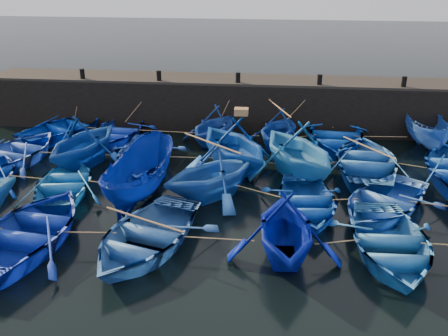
# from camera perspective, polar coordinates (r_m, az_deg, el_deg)

# --- Properties ---
(ground) EXTENTS (120.00, 120.00, 0.00)m
(ground) POSITION_cam_1_polar(r_m,az_deg,el_deg) (17.15, -1.17, -6.33)
(ground) COLOR black
(ground) RESTS_ON ground
(quay_wall) EXTENTS (26.00, 2.50, 2.50)m
(quay_wall) POSITION_cam_1_polar(r_m,az_deg,el_deg) (26.39, 1.73, 7.30)
(quay_wall) COLOR black
(quay_wall) RESTS_ON ground
(quay_top) EXTENTS (26.00, 2.50, 0.12)m
(quay_top) POSITION_cam_1_polar(r_m,az_deg,el_deg) (26.06, 1.77, 10.07)
(quay_top) COLOR black
(quay_top) RESTS_ON quay_wall
(bollard_0) EXTENTS (0.24, 0.24, 0.50)m
(bollard_0) POSITION_cam_1_polar(r_m,az_deg,el_deg) (26.95, -15.89, 10.33)
(bollard_0) COLOR black
(bollard_0) RESTS_ON quay_top
(bollard_1) EXTENTS (0.24, 0.24, 0.50)m
(bollard_1) POSITION_cam_1_polar(r_m,az_deg,el_deg) (25.74, -7.45, 10.43)
(bollard_1) COLOR black
(bollard_1) RESTS_ON quay_top
(bollard_2) EXTENTS (0.24, 0.24, 0.50)m
(bollard_2) POSITION_cam_1_polar(r_m,az_deg,el_deg) (25.12, 1.61, 10.30)
(bollard_2) COLOR black
(bollard_2) RESTS_ON quay_top
(bollard_3) EXTENTS (0.24, 0.24, 0.50)m
(bollard_3) POSITION_cam_1_polar(r_m,az_deg,el_deg) (25.12, 10.88, 9.90)
(bollard_3) COLOR black
(bollard_3) RESTS_ON quay_top
(bollard_4) EXTENTS (0.24, 0.24, 0.50)m
(bollard_4) POSITION_cam_1_polar(r_m,az_deg,el_deg) (25.76, 19.89, 9.27)
(bollard_4) COLOR black
(bollard_4) RESTS_ON quay_top
(boat_0) EXTENTS (5.51, 5.97, 1.01)m
(boat_0) POSITION_cam_1_polar(r_m,az_deg,el_deg) (26.29, -17.67, 4.44)
(boat_0) COLOR #002AA4
(boat_0) RESTS_ON ground
(boat_1) EXTENTS (3.37, 4.61, 0.94)m
(boat_1) POSITION_cam_1_polar(r_m,az_deg,el_deg) (25.22, -11.99, 4.18)
(boat_1) COLOR #102DAC
(boat_1) RESTS_ON ground
(boat_2) EXTENTS (4.27, 4.56, 1.92)m
(boat_2) POSITION_cam_1_polar(r_m,az_deg,el_deg) (23.91, -1.14, 4.89)
(boat_2) COLOR #163C93
(boat_2) RESTS_ON ground
(boat_3) EXTENTS (4.09, 4.42, 1.92)m
(boat_3) POSITION_cam_1_polar(r_m,az_deg,el_deg) (23.63, 6.26, 4.53)
(boat_3) COLOR #0E3795
(boat_3) RESTS_ON ground
(boat_4) EXTENTS (4.30, 5.73, 1.13)m
(boat_4) POSITION_cam_1_polar(r_m,az_deg,el_deg) (24.35, 12.60, 3.68)
(boat_4) COLOR #043296
(boat_4) RESTS_ON ground
(boat_5) EXTENTS (1.86, 4.60, 1.76)m
(boat_5) POSITION_cam_1_polar(r_m,az_deg,el_deg) (25.25, 22.28, 3.93)
(boat_5) COLOR #1F4A94
(boat_5) RESTS_ON ground
(boat_6) EXTENTS (4.63, 5.67, 1.03)m
(boat_6) POSITION_cam_1_polar(r_m,az_deg,el_deg) (23.67, -22.70, 1.71)
(boat_6) COLOR #2245AA
(boat_6) RESTS_ON ground
(boat_7) EXTENTS (4.82, 5.24, 2.31)m
(boat_7) POSITION_cam_1_polar(r_m,az_deg,el_deg) (22.13, -15.76, 3.01)
(boat_7) COLOR navy
(boat_7) RESTS_ON ground
(boat_8) EXTENTS (4.18, 5.41, 1.04)m
(boat_8) POSITION_cam_1_polar(r_m,az_deg,el_deg) (21.60, -9.17, 1.31)
(boat_8) COLOR blue
(boat_8) RESTS_ON ground
(boat_9) EXTENTS (6.02, 6.19, 2.48)m
(boat_9) POSITION_cam_1_polar(r_m,az_deg,el_deg) (20.75, 1.11, 2.83)
(boat_9) COLOR #073C95
(boat_9) RESTS_ON ground
(boat_10) EXTENTS (5.91, 6.18, 2.52)m
(boat_10) POSITION_cam_1_polar(r_m,az_deg,el_deg) (20.37, 8.51, 2.23)
(boat_10) COLOR #1D68B5
(boat_10) RESTS_ON ground
(boat_11) EXTENTS (4.27, 5.69, 1.12)m
(boat_11) POSITION_cam_1_polar(r_m,az_deg,el_deg) (21.61, 15.99, 0.82)
(boat_11) COLOR #1B5097
(boat_11) RESTS_ON ground
(boat_14) EXTENTS (3.79, 4.79, 0.90)m
(boat_14) POSITION_cam_1_polar(r_m,az_deg,el_deg) (20.02, -17.64, -1.55)
(boat_14) COLOR blue
(boat_14) RESTS_ON ground
(boat_15) EXTENTS (2.36, 5.17, 1.94)m
(boat_15) POSITION_cam_1_polar(r_m,az_deg,el_deg) (18.63, -9.70, -0.86)
(boat_15) COLOR navy
(boat_15) RESTS_ON ground
(boat_16) EXTENTS (5.42, 5.38, 2.16)m
(boat_16) POSITION_cam_1_polar(r_m,az_deg,el_deg) (18.47, -1.40, -0.36)
(boat_16) COLOR #1B4FA3
(boat_16) RESTS_ON ground
(boat_17) EXTENTS (3.50, 4.61, 0.90)m
(boat_17) POSITION_cam_1_polar(r_m,az_deg,el_deg) (17.87, 9.41, -3.76)
(boat_17) COLOR #0E3F95
(boat_17) RESTS_ON ground
(boat_18) EXTENTS (5.51, 5.83, 0.98)m
(boat_18) POSITION_cam_1_polar(r_m,az_deg,el_deg) (18.38, 17.73, -3.67)
(boat_18) COLOR blue
(boat_18) RESTS_ON ground
(boat_21) EXTENTS (4.43, 5.76, 1.11)m
(boat_21) POSITION_cam_1_polar(r_m,az_deg,el_deg) (16.77, -21.32, -6.64)
(boat_21) COLOR #0E289B
(boat_21) RESTS_ON ground
(boat_22) EXTENTS (4.85, 5.83, 1.04)m
(boat_22) POSITION_cam_1_polar(r_m,az_deg,el_deg) (15.63, -9.01, -7.59)
(boat_22) COLOR #2C5CA5
(boat_22) RESTS_ON ground
(boat_23) EXTENTS (3.66, 4.17, 2.09)m
(boat_23) POSITION_cam_1_polar(r_m,az_deg,el_deg) (14.88, 7.01, -6.82)
(boat_23) COLOR #000F8B
(boat_23) RESTS_ON ground
(boat_24) EXTENTS (3.62, 4.97, 1.01)m
(boat_24) POSITION_cam_1_polar(r_m,az_deg,el_deg) (15.90, 18.44, -8.10)
(boat_24) COLOR #2363AD
(boat_24) RESTS_ON ground
(wooden_crate) EXTENTS (0.56, 0.41, 0.28)m
(wooden_crate) POSITION_cam_1_polar(r_m,az_deg,el_deg) (20.29, 1.99, 6.46)
(wooden_crate) COLOR olive
(wooden_crate) RESTS_ON boat_9
(mooring_ropes) EXTENTS (17.62, 11.58, 2.10)m
(mooring_ropes) POSITION_cam_1_polar(r_m,az_deg,el_deg) (21.22, 1.76, 2.20)
(mooring_ropes) COLOR tan
(mooring_ropes) RESTS_ON ground
(loose_oars) EXTENTS (9.94, 11.57, 1.18)m
(loose_oars) POSITION_cam_1_polar(r_m,az_deg,el_deg) (19.24, 4.20, 2.22)
(loose_oars) COLOR #99724C
(loose_oars) RESTS_ON ground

